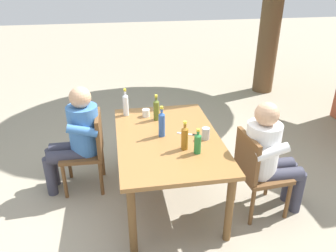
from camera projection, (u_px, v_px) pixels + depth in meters
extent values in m
plane|color=gray|center=(168.00, 196.00, 3.59)|extent=(24.00, 24.00, 0.00)
cube|color=olive|center=(168.00, 139.00, 3.28)|extent=(1.56, 1.01, 0.04)
cylinder|color=brown|center=(124.00, 141.00, 3.99)|extent=(0.07, 0.07, 0.69)
cylinder|color=brown|center=(132.00, 221.00, 2.76)|extent=(0.07, 0.07, 0.69)
cylinder|color=brown|center=(192.00, 135.00, 4.12)|extent=(0.07, 0.07, 0.69)
cylinder|color=brown|center=(229.00, 209.00, 2.88)|extent=(0.07, 0.07, 0.69)
cube|color=brown|center=(82.00, 153.00, 3.58)|extent=(0.45, 0.45, 0.04)
cube|color=brown|center=(99.00, 133.00, 3.50)|extent=(0.42, 0.05, 0.42)
cylinder|color=brown|center=(69.00, 162.00, 3.82)|extent=(0.04, 0.04, 0.41)
cylinder|color=brown|center=(65.00, 182.00, 3.48)|extent=(0.04, 0.04, 0.41)
cylinder|color=brown|center=(103.00, 160.00, 3.87)|extent=(0.04, 0.04, 0.41)
cylinder|color=brown|center=(101.00, 179.00, 3.53)|extent=(0.04, 0.04, 0.41)
cube|color=brown|center=(263.00, 173.00, 3.22)|extent=(0.48, 0.48, 0.04)
cube|color=brown|center=(247.00, 156.00, 3.08)|extent=(0.42, 0.08, 0.42)
cylinder|color=brown|center=(288.00, 201.00, 3.20)|extent=(0.04, 0.04, 0.41)
cylinder|color=brown|center=(268.00, 179.00, 3.53)|extent=(0.04, 0.04, 0.41)
cylinder|color=brown|center=(252.00, 207.00, 3.12)|extent=(0.04, 0.04, 0.41)
cylinder|color=brown|center=(235.00, 184.00, 3.45)|extent=(0.04, 0.04, 0.41)
cylinder|color=#3D70B2|center=(84.00, 129.00, 3.46)|extent=(0.32, 0.32, 0.52)
sphere|color=tan|center=(80.00, 97.00, 3.30)|extent=(0.22, 0.22, 0.22)
cylinder|color=#383847|center=(69.00, 148.00, 3.63)|extent=(0.14, 0.40, 0.14)
cylinder|color=#383847|center=(53.00, 167.00, 3.70)|extent=(0.11, 0.11, 0.45)
cylinder|color=#3D70B2|center=(84.00, 115.00, 3.59)|extent=(0.09, 0.31, 0.16)
cylinder|color=#383847|center=(67.00, 157.00, 3.47)|extent=(0.14, 0.40, 0.14)
cylinder|color=#383847|center=(50.00, 176.00, 3.54)|extent=(0.11, 0.11, 0.45)
cylinder|color=#3D70B2|center=(82.00, 131.00, 3.26)|extent=(0.09, 0.31, 0.16)
cylinder|color=white|center=(262.00, 149.00, 3.09)|extent=(0.32, 0.32, 0.52)
sphere|color=tan|center=(267.00, 114.00, 2.94)|extent=(0.22, 0.22, 0.22)
cylinder|color=#383847|center=(282.00, 175.00, 3.16)|extent=(0.14, 0.40, 0.14)
cylinder|color=#383847|center=(297.00, 192.00, 3.29)|extent=(0.11, 0.11, 0.45)
cylinder|color=white|center=(272.00, 152.00, 2.89)|extent=(0.09, 0.31, 0.16)
cylinder|color=#383847|center=(274.00, 165.00, 3.32)|extent=(0.14, 0.40, 0.14)
cylinder|color=#383847|center=(289.00, 182.00, 3.45)|extent=(0.11, 0.11, 0.45)
cylinder|color=white|center=(255.00, 133.00, 3.23)|extent=(0.09, 0.31, 0.16)
cylinder|color=#287A38|center=(198.00, 144.00, 2.96)|extent=(0.06, 0.06, 0.17)
cone|color=#287A38|center=(198.00, 135.00, 2.91)|extent=(0.06, 0.06, 0.02)
cylinder|color=#287A38|center=(198.00, 132.00, 2.90)|extent=(0.03, 0.03, 0.02)
cylinder|color=yellow|center=(198.00, 130.00, 2.89)|extent=(0.03, 0.03, 0.02)
cylinder|color=#996019|center=(185.00, 139.00, 3.01)|extent=(0.06, 0.06, 0.20)
cone|color=#996019|center=(185.00, 128.00, 2.96)|extent=(0.06, 0.06, 0.03)
cylinder|color=#996019|center=(185.00, 125.00, 2.95)|extent=(0.03, 0.03, 0.03)
cylinder|color=yellow|center=(185.00, 123.00, 2.94)|extent=(0.03, 0.03, 0.02)
cylinder|color=#2D56A3|center=(162.00, 125.00, 3.24)|extent=(0.06, 0.06, 0.23)
cone|color=#2D56A3|center=(162.00, 113.00, 3.18)|extent=(0.06, 0.06, 0.03)
cylinder|color=#2D56A3|center=(162.00, 110.00, 3.17)|extent=(0.03, 0.03, 0.03)
cylinder|color=yellow|center=(162.00, 108.00, 3.16)|extent=(0.03, 0.03, 0.03)
cylinder|color=#566623|center=(156.00, 111.00, 3.59)|extent=(0.06, 0.06, 0.21)
cone|color=#566623|center=(156.00, 101.00, 3.53)|extent=(0.06, 0.06, 0.03)
cylinder|color=#566623|center=(156.00, 98.00, 3.52)|extent=(0.03, 0.03, 0.03)
cylinder|color=yellow|center=(156.00, 96.00, 3.51)|extent=(0.03, 0.03, 0.02)
cylinder|color=white|center=(126.00, 106.00, 3.69)|extent=(0.06, 0.06, 0.23)
cone|color=white|center=(125.00, 95.00, 3.64)|extent=(0.06, 0.06, 0.03)
cylinder|color=white|center=(125.00, 92.00, 3.62)|extent=(0.03, 0.03, 0.03)
cylinder|color=yellow|center=(125.00, 90.00, 3.61)|extent=(0.03, 0.03, 0.03)
cylinder|color=#B2B7BC|center=(206.00, 134.00, 3.21)|extent=(0.08, 0.08, 0.12)
cylinder|color=white|center=(146.00, 113.00, 3.69)|extent=(0.08, 0.08, 0.08)
cube|color=silver|center=(186.00, 134.00, 3.32)|extent=(0.10, 0.17, 0.01)
cube|color=black|center=(196.00, 135.00, 3.29)|extent=(0.05, 0.08, 0.01)
cube|color=#2D4784|center=(164.00, 127.00, 4.56)|extent=(0.33, 0.16, 0.47)
cube|color=navy|center=(156.00, 134.00, 4.59)|extent=(0.23, 0.06, 0.21)
cylinder|color=brown|center=(271.00, 18.00, 5.99)|extent=(0.38, 0.38, 2.79)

